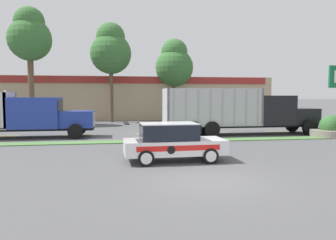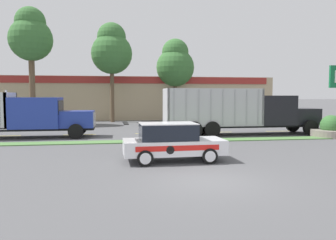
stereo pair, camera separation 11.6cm
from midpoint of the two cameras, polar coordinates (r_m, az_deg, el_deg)
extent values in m
plane|color=#515154|center=(11.53, 6.51, -10.45)|extent=(600.00, 600.00, 0.00)
cube|color=#517F42|center=(21.12, -0.76, -3.66)|extent=(120.00, 1.30, 0.06)
cube|color=yellow|center=(26.82, -26.90, -2.50)|extent=(2.40, 0.14, 0.01)
cube|color=yellow|center=(25.68, -15.35, -2.47)|extent=(2.40, 0.14, 0.01)
cube|color=yellow|center=(25.65, -3.26, -2.34)|extent=(2.40, 0.14, 0.01)
cube|color=yellow|center=(26.74, 8.34, -2.11)|extent=(2.40, 0.14, 0.01)
cube|color=yellow|center=(28.81, 18.65, -1.84)|extent=(2.40, 0.14, 0.01)
cube|color=black|center=(25.47, 12.56, -1.01)|extent=(11.83, 1.41, 0.18)
cube|color=black|center=(27.59, 22.02, 0.63)|extent=(2.11, 2.10, 1.22)
cube|color=#B7B7BC|center=(28.16, 23.91, 0.64)|extent=(0.06, 1.79, 1.03)
cube|color=black|center=(26.41, 17.62, 1.68)|extent=(2.65, 2.56, 2.21)
cube|color=black|center=(27.03, 20.19, 2.49)|extent=(0.04, 2.17, 0.99)
cylinder|color=silver|center=(25.03, 15.58, 3.16)|extent=(0.14, 0.14, 1.37)
cube|color=#B7B7BC|center=(24.69, 7.42, -0.75)|extent=(7.07, 2.56, 0.12)
cube|color=#B7B7BC|center=(25.80, 14.84, 2.31)|extent=(0.16, 2.56, 2.66)
cube|color=#B7B7BC|center=(23.86, -0.54, 2.31)|extent=(0.16, 2.56, 2.66)
cube|color=#B7B7BC|center=(23.46, 8.28, 2.24)|extent=(7.07, 0.16, 2.66)
cube|color=#B7B7BC|center=(25.76, 6.70, 2.42)|extent=(7.07, 0.16, 2.66)
cube|color=#A3A3A8|center=(22.64, 0.85, 2.21)|extent=(0.10, 0.04, 2.53)
cube|color=#A3A3A8|center=(22.80, 3.04, 2.22)|extent=(0.10, 0.04, 2.53)
cube|color=#A3A3A8|center=(23.01, 5.20, 2.23)|extent=(0.10, 0.04, 2.53)
cube|color=#A3A3A8|center=(23.24, 7.31, 2.23)|extent=(0.10, 0.04, 2.53)
cube|color=#A3A3A8|center=(23.50, 9.38, 2.23)|extent=(0.10, 0.04, 2.53)
cube|color=#A3A3A8|center=(23.80, 11.41, 2.23)|extent=(0.10, 0.04, 2.53)
cube|color=#A3A3A8|center=(24.12, 13.38, 2.22)|extent=(0.10, 0.04, 2.53)
cube|color=#A3A3A8|center=(24.47, 15.29, 2.21)|extent=(0.10, 0.04, 2.53)
cylinder|color=black|center=(26.58, 23.37, -1.23)|extent=(1.13, 0.30, 1.13)
cylinder|color=black|center=(28.72, 20.68, -0.78)|extent=(1.13, 0.30, 1.13)
cylinder|color=black|center=(22.81, 1.22, -1.73)|extent=(1.13, 0.30, 1.13)
cylinder|color=black|center=(25.28, 0.21, -1.15)|extent=(1.13, 0.30, 1.13)
cylinder|color=black|center=(23.08, 4.42, -1.67)|extent=(1.13, 0.30, 1.13)
cylinder|color=black|center=(25.52, 3.10, -1.11)|extent=(1.13, 0.30, 1.13)
cylinder|color=black|center=(23.42, 7.53, -1.61)|extent=(1.13, 0.30, 1.13)
cylinder|color=black|center=(25.83, 5.94, -1.06)|extent=(1.13, 0.30, 1.13)
cube|color=black|center=(25.37, -26.86, -1.50)|extent=(12.24, 1.35, 0.18)
cube|color=#23389E|center=(24.25, -15.66, 0.16)|extent=(2.30, 2.02, 1.17)
cube|color=#B7B7BC|center=(24.15, -12.88, 0.19)|extent=(0.06, 1.72, 1.00)
cube|color=#23389E|center=(24.70, -22.10, 1.19)|extent=(3.26, 2.46, 2.13)
cube|color=black|center=(24.37, -18.34, 2.13)|extent=(0.04, 2.09, 0.96)
cylinder|color=silver|center=(24.36, -26.54, 2.85)|extent=(0.14, 0.14, 1.55)
cube|color=silver|center=(25.14, -25.91, 1.59)|extent=(0.16, 2.46, 2.41)
cylinder|color=black|center=(23.12, -15.97, -1.94)|extent=(1.02, 0.30, 1.02)
cylinder|color=black|center=(25.52, -15.32, -1.37)|extent=(1.02, 0.30, 1.02)
cube|color=white|center=(14.68, 0.93, -4.63)|extent=(4.53, 1.97, 0.64)
cube|color=black|center=(14.54, -0.11, -2.05)|extent=(2.51, 1.69, 0.70)
cube|color=white|center=(14.51, -0.11, -0.59)|extent=(2.51, 1.69, 0.04)
cube|color=black|center=(14.28, -7.51, -0.54)|extent=(0.24, 1.48, 0.03)
cube|color=red|center=(13.77, 1.71, -4.95)|extent=(3.58, 0.11, 0.22)
cylinder|color=black|center=(13.71, 0.33, -5.26)|extent=(0.35, 0.02, 0.35)
cylinder|color=black|center=(14.24, 7.16, -6.24)|extent=(0.68, 0.22, 0.68)
cylinder|color=silver|center=(14.14, 7.29, -6.32)|extent=(0.48, 0.03, 0.48)
cylinder|color=black|center=(15.91, 5.21, -5.13)|extent=(0.68, 0.22, 0.68)
cylinder|color=silver|center=(16.01, 5.11, -5.07)|extent=(0.48, 0.03, 0.48)
cylinder|color=black|center=(13.66, -4.08, -6.66)|extent=(0.68, 0.22, 0.68)
cylinder|color=silver|center=(13.56, -4.03, -6.75)|extent=(0.48, 0.03, 0.48)
cylinder|color=black|center=(15.39, -4.84, -5.44)|extent=(0.68, 0.22, 0.68)
cylinder|color=silver|center=(15.49, -4.88, -5.38)|extent=(0.48, 0.03, 0.48)
cylinder|color=gray|center=(26.21, 26.28, -2.08)|extent=(2.75, 2.75, 0.51)
sphere|color=#386B33|center=(26.16, 26.32, -0.87)|extent=(1.51, 1.51, 1.51)
cube|color=tan|center=(45.39, -6.83, 3.80)|extent=(35.66, 12.00, 5.29)
cube|color=maroon|center=(39.39, -6.52, 6.94)|extent=(33.88, 0.10, 0.80)
cylinder|color=brown|center=(39.77, 1.01, 3.65)|extent=(0.40, 0.40, 5.11)
sphere|color=#386B33|center=(39.92, 1.01, 9.13)|extent=(4.57, 4.57, 4.57)
sphere|color=#386B33|center=(40.12, 1.02, 11.73)|extent=(3.20, 3.20, 3.20)
cylinder|color=brown|center=(35.77, -22.80, 5.10)|extent=(0.57, 0.57, 7.39)
sphere|color=#386B33|center=(36.20, -23.02, 12.82)|extent=(4.27, 4.27, 4.27)
sphere|color=#386B33|center=(36.51, -23.10, 15.47)|extent=(2.99, 2.99, 2.99)
cylinder|color=brown|center=(37.50, -9.93, 4.56)|extent=(0.45, 0.45, 6.41)
sphere|color=#386B33|center=(37.80, -10.02, 11.33)|extent=(4.56, 4.56, 4.56)
sphere|color=#386B33|center=(38.07, -10.05, 14.06)|extent=(3.19, 3.19, 3.19)
camera|label=1|loc=(0.06, -90.16, -0.01)|focal=35.00mm
camera|label=2|loc=(0.06, 89.84, 0.01)|focal=35.00mm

